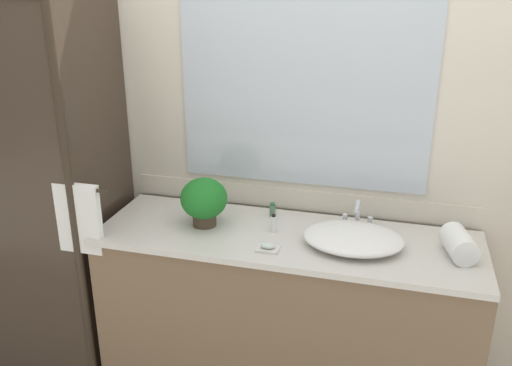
{
  "coord_description": "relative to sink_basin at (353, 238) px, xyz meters",
  "views": [
    {
      "loc": [
        0.47,
        -2.27,
        2.05
      ],
      "look_at": [
        -0.15,
        0.0,
        1.15
      ],
      "focal_mm": 38.47,
      "sensor_mm": 36.0,
      "label": 1
    }
  ],
  "objects": [
    {
      "name": "wall_back_with_mirror",
      "position": [
        -0.31,
        0.36,
        0.37
      ],
      "size": [
        4.4,
        0.06,
        2.6
      ],
      "color": "beige",
      "rests_on": "ground_plane"
    },
    {
      "name": "faucet",
      "position": [
        0.0,
        0.2,
        0.01
      ],
      "size": [
        0.17,
        0.14,
        0.14
      ],
      "color": "silver",
      "rests_on": "vanity_cabinet"
    },
    {
      "name": "rolled_towel_near_edge",
      "position": [
        0.45,
        0.02,
        0.02
      ],
      "size": [
        0.16,
        0.22,
        0.12
      ],
      "primitive_type": "cylinder",
      "rotation": [
        1.57,
        0.0,
        0.25
      ],
      "color": "white",
      "rests_on": "vanity_cabinet"
    },
    {
      "name": "amenity_bottle_shampoo",
      "position": [
        -0.42,
        0.21,
        -0.0
      ],
      "size": [
        0.03,
        0.03,
        0.08
      ],
      "color": "#4C7056",
      "rests_on": "vanity_cabinet"
    },
    {
      "name": "shower_enclosure",
      "position": [
        -1.58,
        -0.17,
        0.09
      ],
      "size": [
        1.2,
        0.59,
        2.0
      ],
      "color": "#2D2319",
      "rests_on": "ground_plane"
    },
    {
      "name": "amenity_bottle_body_wash",
      "position": [
        -0.38,
        0.04,
        0.0
      ],
      "size": [
        0.03,
        0.03,
        0.09
      ],
      "color": "white",
      "rests_on": "vanity_cabinet"
    },
    {
      "name": "soap_dish",
      "position": [
        -0.36,
        -0.15,
        -0.02
      ],
      "size": [
        0.1,
        0.07,
        0.04
      ],
      "color": "silver",
      "rests_on": "vanity_cabinet"
    },
    {
      "name": "potted_plant",
      "position": [
        -0.72,
        0.03,
        0.09
      ],
      "size": [
        0.23,
        0.23,
        0.24
      ],
      "color": "#473828",
      "rests_on": "vanity_cabinet"
    },
    {
      "name": "vanity_cabinet",
      "position": [
        -0.31,
        0.03,
        -0.49
      ],
      "size": [
        1.8,
        0.58,
        0.9
      ],
      "color": "brown",
      "rests_on": "ground_plane"
    },
    {
      "name": "sink_basin",
      "position": [
        0.0,
        0.0,
        0.0
      ],
      "size": [
        0.45,
        0.35,
        0.08
      ],
      "primitive_type": "ellipsoid",
      "color": "white",
      "rests_on": "vanity_cabinet"
    }
  ]
}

